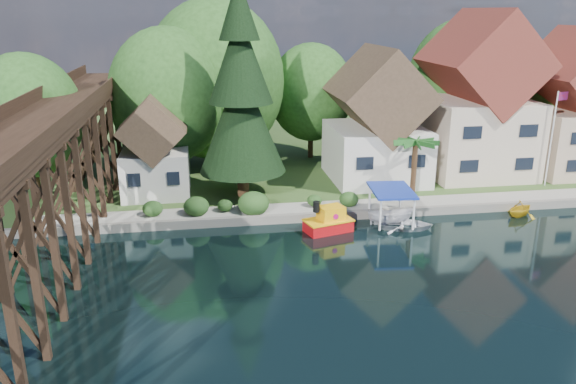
% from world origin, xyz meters
% --- Properties ---
extents(ground, '(140.00, 140.00, 0.00)m').
position_xyz_m(ground, '(0.00, 0.00, 0.00)').
color(ground, black).
rests_on(ground, ground).
extents(bank, '(140.00, 52.00, 0.50)m').
position_xyz_m(bank, '(0.00, 34.00, 0.25)').
color(bank, '#304E1F').
rests_on(bank, ground).
extents(seawall, '(60.00, 0.40, 0.62)m').
position_xyz_m(seawall, '(4.00, 8.00, 0.31)').
color(seawall, slate).
rests_on(seawall, ground).
extents(promenade, '(50.00, 2.60, 0.06)m').
position_xyz_m(promenade, '(6.00, 9.30, 0.53)').
color(promenade, gray).
rests_on(promenade, bank).
extents(trestle_bridge, '(4.12, 44.18, 9.30)m').
position_xyz_m(trestle_bridge, '(-16.00, 5.17, 5.35)').
color(trestle_bridge, black).
rests_on(trestle_bridge, ground).
extents(house_left, '(7.64, 8.64, 11.02)m').
position_xyz_m(house_left, '(7.00, 16.00, 5.14)').
color(house_left, silver).
rests_on(house_left, bank).
extents(house_center, '(8.65, 9.18, 13.89)m').
position_xyz_m(house_center, '(16.00, 16.50, 6.42)').
color(house_center, beige).
rests_on(house_center, bank).
extents(house_right, '(8.15, 8.64, 12.45)m').
position_xyz_m(house_right, '(25.00, 16.00, 5.78)').
color(house_right, tan).
rests_on(house_right, bank).
extents(shed, '(5.09, 5.40, 7.85)m').
position_xyz_m(shed, '(-11.00, 14.50, 3.83)').
color(shed, silver).
rests_on(shed, bank).
extents(bg_trees, '(49.90, 13.30, 10.57)m').
position_xyz_m(bg_trees, '(1.00, 21.25, 7.29)').
color(bg_trees, '#382314').
rests_on(bg_trees, bank).
extents(shrubs, '(15.76, 2.47, 1.70)m').
position_xyz_m(shrubs, '(-4.60, 9.26, 1.23)').
color(shrubs, '#1C3E16').
rests_on(shrubs, bank).
extents(conifer, '(6.54, 6.54, 16.10)m').
position_xyz_m(conifer, '(-4.41, 13.09, 8.25)').
color(conifer, '#382314').
rests_on(conifer, bank).
extents(palm_tree, '(4.29, 4.29, 4.75)m').
position_xyz_m(palm_tree, '(8.41, 10.76, 4.65)').
color(palm_tree, '#382314').
rests_on(palm_tree, bank).
extents(flagpole, '(1.16, 0.42, 7.70)m').
position_xyz_m(flagpole, '(20.40, 11.97, 5.22)').
color(flagpole, white).
rests_on(flagpole, bank).
extents(tugboat, '(3.52, 2.54, 2.30)m').
position_xyz_m(tugboat, '(0.77, 6.02, 0.69)').
color(tugboat, '#B20B10').
rests_on(tugboat, ground).
extents(boat_white_a, '(4.27, 3.54, 0.76)m').
position_xyz_m(boat_white_a, '(6.05, 5.66, 0.38)').
color(boat_white_a, silver).
rests_on(boat_white_a, ground).
extents(boat_canopy, '(3.30, 4.20, 2.56)m').
position_xyz_m(boat_canopy, '(5.26, 6.62, 1.10)').
color(boat_canopy, silver).
rests_on(boat_canopy, ground).
extents(boat_yellow, '(3.27, 3.12, 1.34)m').
position_xyz_m(boat_yellow, '(15.09, 6.77, 0.67)').
color(boat_yellow, gold).
rests_on(boat_yellow, ground).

